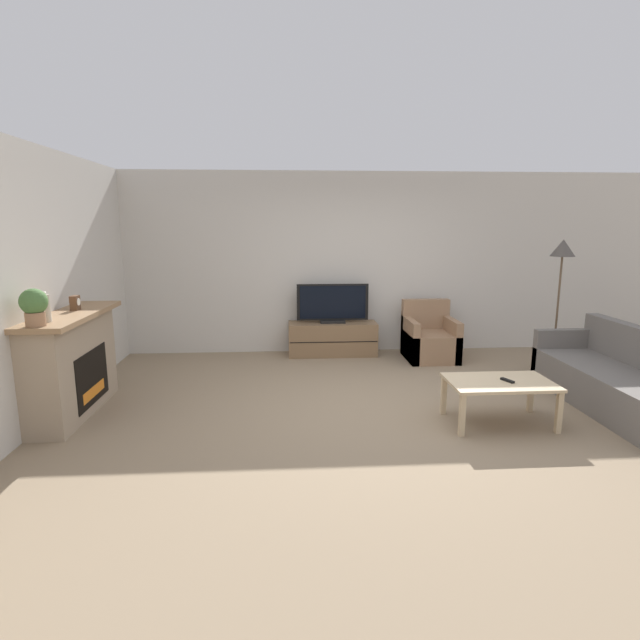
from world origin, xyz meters
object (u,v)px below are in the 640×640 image
(coffee_table, at_px, (500,386))
(couch, at_px, (622,383))
(fireplace, at_px, (72,363))
(mantel_clock, at_px, (75,303))
(remote, at_px, (507,380))
(armchair, at_px, (430,340))
(floor_lamp, at_px, (562,258))
(potted_plant, at_px, (34,305))
(tv, at_px, (333,305))
(mantel_vase_left, at_px, (45,308))
(tv_stand, at_px, (332,339))

(coffee_table, xyz_separation_m, couch, (1.46, 0.29, -0.10))
(fireplace, height_order, mantel_clock, mantel_clock)
(fireplace, xyz_separation_m, remote, (4.33, -0.58, -0.09))
(armchair, relative_size, floor_lamp, 0.48)
(potted_plant, distance_m, floor_lamp, 6.10)
(potted_plant, bearing_deg, coffee_table, 1.55)
(fireplace, height_order, tv, tv)
(armchair, bearing_deg, fireplace, -156.45)
(fireplace, xyz_separation_m, armchair, (4.27, 1.86, -0.26))
(armchair, relative_size, coffee_table, 0.83)
(potted_plant, bearing_deg, armchair, 30.78)
(tv, distance_m, armchair, 1.50)
(mantel_clock, xyz_separation_m, potted_plant, (-0.00, -0.83, 0.11))
(mantel_clock, relative_size, potted_plant, 0.45)
(mantel_vase_left, height_order, mantel_clock, mantel_vase_left)
(fireplace, xyz_separation_m, mantel_clock, (0.02, 0.16, 0.60))
(remote, relative_size, couch, 0.07)
(couch, bearing_deg, fireplace, 177.33)
(tv_stand, bearing_deg, mantel_vase_left, -137.29)
(potted_plant, xyz_separation_m, tv_stand, (2.86, 2.84, -1.00))
(tv, xyz_separation_m, floor_lamp, (2.93, -0.92, 0.73))
(fireplace, bearing_deg, mantel_vase_left, -87.98)
(mantel_vase_left, height_order, tv, mantel_vase_left)
(tv_stand, height_order, remote, tv_stand)
(potted_plant, relative_size, armchair, 0.40)
(potted_plant, bearing_deg, couch, 4.07)
(mantel_clock, xyz_separation_m, tv_stand, (2.86, 2.01, -0.89))
(remote, bearing_deg, mantel_clock, 147.54)
(tv_stand, relative_size, coffee_table, 1.30)
(remote, bearing_deg, floor_lamp, 28.23)
(coffee_table, distance_m, floor_lamp, 2.62)
(coffee_table, height_order, remote, remote)
(mantel_clock, bearing_deg, fireplace, -96.32)
(tv, height_order, floor_lamp, floor_lamp)
(couch, bearing_deg, mantel_vase_left, -177.91)
(mantel_vase_left, bearing_deg, floor_lamp, 16.54)
(mantel_clock, height_order, tv_stand, mantel_clock)
(armchair, bearing_deg, couch, -55.54)
(mantel_clock, relative_size, tv_stand, 0.11)
(tv_stand, height_order, couch, couch)
(tv_stand, relative_size, remote, 8.51)
(remote, bearing_deg, couch, -10.27)
(armchair, distance_m, remote, 2.44)
(tv_stand, bearing_deg, coffee_table, -62.90)
(tv, bearing_deg, armchair, -12.26)
(remote, bearing_deg, coffee_table, 140.50)
(potted_plant, bearing_deg, tv_stand, 44.78)
(mantel_clock, xyz_separation_m, armchair, (4.25, 1.70, -0.86))
(remote, bearing_deg, tv_stand, 95.19)
(fireplace, distance_m, remote, 4.37)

